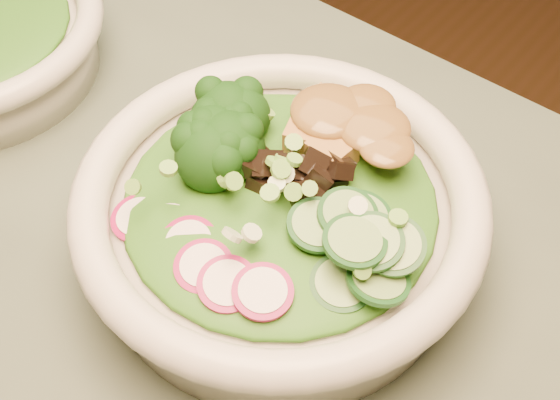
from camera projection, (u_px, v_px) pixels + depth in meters
The scene contains 9 objects.
salad_bowl at pixel (280, 219), 0.54m from camera, with size 0.28×0.28×0.08m.
lettuce_bed at pixel (280, 199), 0.52m from camera, with size 0.21×0.21×0.03m, color #175812.
broccoli_florets at pixel (207, 136), 0.54m from camera, with size 0.08×0.07×0.05m, color black, non-canonical shape.
radish_slices at pixel (209, 261), 0.48m from camera, with size 0.12×0.04×0.02m, color #920B45, non-canonical shape.
cucumber_slices at pixel (360, 244), 0.48m from camera, with size 0.07×0.07×0.04m, color #86B062, non-canonical shape.
mushroom_heap at pixel (293, 174), 0.52m from camera, with size 0.07×0.07×0.04m, color black, non-canonical shape.
tofu_cubes at pixel (345, 134), 0.54m from camera, with size 0.09×0.06×0.04m, color #A66537, non-canonical shape.
peanut_sauce at pixel (346, 120), 0.53m from camera, with size 0.07×0.06×0.02m, color brown.
scallion_garnish at pixel (280, 174), 0.50m from camera, with size 0.20×0.20×0.03m, color #6DAD3D, non-canonical shape.
Camera 1 is at (0.19, -0.12, 1.22)m, focal length 50.00 mm.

